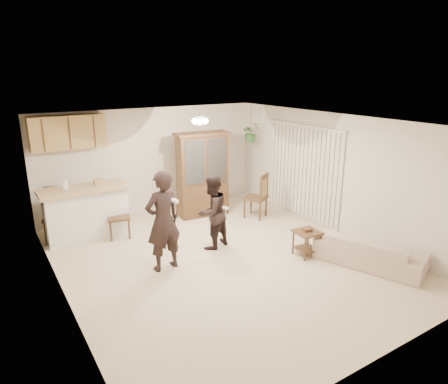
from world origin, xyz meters
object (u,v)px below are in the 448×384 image
chair_hutch_left (119,224)px  side_table (307,243)px  chair_hutch_right (255,205)px  adult (163,220)px  china_hutch (202,175)px  child (212,215)px  chair_bar (57,225)px  sofa (370,246)px

chair_hutch_left → side_table: bearing=-31.9°
chair_hutch_right → adult: bearing=-7.5°
adult → chair_hutch_right: size_ratio=1.69×
china_hutch → chair_hutch_left: china_hutch is taller
chair_hutch_left → chair_hutch_right: 3.15m
china_hutch → side_table: china_hutch is taller
child → chair_bar: 3.21m
sofa → china_hutch: 4.09m
side_table → adult: bearing=158.9°
chair_hutch_left → chair_hutch_right: chair_hutch_right is taller
adult → child: (1.15, 0.32, -0.22)m
child → chair_hutch_right: (1.72, 0.91, -0.38)m
sofa → chair_hutch_left: chair_hutch_left is taller
adult → side_table: 2.70m
sofa → child: size_ratio=1.39×
adult → child: adult is taller
chair_bar → chair_hutch_left: chair_bar is taller
adult → chair_hutch_left: (-0.23, 1.77, -0.62)m
sofa → adult: bearing=39.3°
china_hutch → chair_hutch_left: size_ratio=2.00×
adult → child: bearing=-170.5°
china_hutch → child: bearing=-107.5°
sofa → child: child is taller
china_hutch → chair_bar: china_hutch is taller
child → chair_bar: size_ratio=1.25×
china_hutch → side_table: 3.11m
china_hutch → chair_bar: 3.32m
child → chair_hutch_right: 1.98m
sofa → side_table: size_ratio=3.47×
child → chair_bar: bearing=-56.2°
chair_bar → chair_hutch_left: 1.23m
side_table → chair_hutch_right: (0.42, 2.17, 0.05)m
sofa → china_hutch: bearing=-2.9°
chair_hutch_left → sofa: bearing=-33.5°
china_hutch → chair_hutch_left: 2.26m
china_hutch → chair_bar: (-3.24, 0.29, -0.67)m
adult → chair_bar: size_ratio=1.67×
child → chair_hutch_right: size_ratio=1.27×
chair_hutch_left → adult: bearing=-69.2°
sofa → chair_hutch_left: bearing=22.6°
china_hutch → chair_hutch_right: bearing=-33.6°
china_hutch → side_table: size_ratio=3.67×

